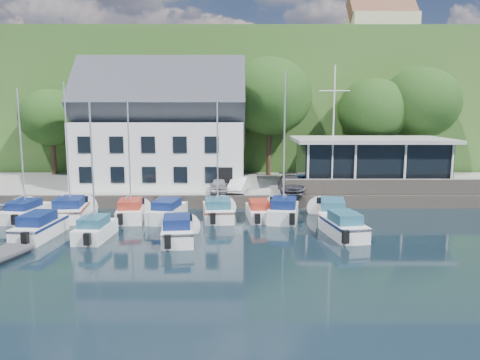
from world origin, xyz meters
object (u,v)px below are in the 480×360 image
at_px(flagpole, 333,129).
at_px(boat_r1_0, 22,159).
at_px(club_pavilion, 370,162).
at_px(boat_r2_4, 344,224).
at_px(boat_r1_6, 284,151).
at_px(boat_r2_1, 92,168).
at_px(boat_r1_2, 129,155).
at_px(boat_r2_0, 40,225).
at_px(boat_r1_7, 332,210).
at_px(boat_r1_1, 67,152).
at_px(harbor_building, 163,135).
at_px(boat_r2_2, 178,228).
at_px(car_white, 239,184).
at_px(boat_r1_3, 167,209).
at_px(boat_r1_4, 217,155).
at_px(car_silver, 219,185).
at_px(dinghy_1, 1,253).
at_px(car_blue, 303,182).
at_px(boat_r1_5, 259,209).
at_px(car_dgrey, 290,184).

height_order(flagpole, boat_r1_0, flagpole).
xyz_separation_m(club_pavilion, boat_r2_4, (-5.05, -13.07, -2.27)).
height_order(boat_r1_6, boat_r2_1, boat_r1_6).
xyz_separation_m(boat_r1_2, boat_r2_0, (-4.44, -4.45, -3.70)).
bearing_deg(boat_r1_7, boat_r1_1, -172.44).
distance_m(harbor_building, boat_r1_0, 12.25).
relative_size(club_pavilion, boat_r2_2, 2.36).
xyz_separation_m(flagpole, boat_r2_0, (-19.38, -10.13, -5.22)).
distance_m(boat_r1_6, boat_r2_0, 16.09).
distance_m(car_white, boat_r1_3, 7.36).
xyz_separation_m(boat_r1_6, boat_r1_7, (3.31, -0.15, -4.00)).
height_order(flagpole, boat_r1_6, flagpole).
relative_size(car_white, boat_r1_4, 0.40).
bearing_deg(flagpole, boat_r2_4, -96.86).
bearing_deg(flagpole, boat_r2_2, -135.46).
distance_m(harbor_building, boat_r2_0, 15.34).
bearing_deg(club_pavilion, flagpole, -141.57).
height_order(car_silver, boat_r1_6, boat_r1_6).
height_order(car_white, boat_r2_1, boat_r2_1).
distance_m(car_silver, boat_r1_4, 5.79).
bearing_deg(flagpole, dinghy_1, -144.03).
relative_size(boat_r2_2, dinghy_1, 1.95).
bearing_deg(boat_r2_1, car_white, 54.38).
bearing_deg(boat_r1_2, boat_r2_0, -141.78).
bearing_deg(car_blue, boat_r1_1, -154.03).
bearing_deg(boat_r1_4, boat_r1_6, -9.44).
xyz_separation_m(car_blue, boat_r1_0, (-20.18, -6.48, 2.56)).
distance_m(car_silver, boat_r1_5, 5.92).
relative_size(car_silver, car_blue, 0.94).
bearing_deg(boat_r2_2, car_blue, 46.39).
bearing_deg(car_dgrey, boat_r1_1, -162.23).
distance_m(harbor_building, car_blue, 12.82).
height_order(car_silver, boat_r2_0, car_silver).
distance_m(car_silver, car_dgrey, 5.73).
distance_m(boat_r2_0, boat_r2_1, 4.84).
relative_size(car_white, flagpole, 0.36).
distance_m(boat_r1_1, boat_r2_2, 10.59).
distance_m(boat_r1_2, boat_r2_2, 7.48).
height_order(boat_r1_4, boat_r2_2, boat_r1_4).
xyz_separation_m(car_silver, car_blue, (6.96, 1.46, 0.04)).
bearing_deg(car_white, boat_r1_5, -64.45).
bearing_deg(boat_r1_4, car_blue, 37.22).
xyz_separation_m(boat_r1_0, boat_r2_4, (21.13, -4.54, -3.41)).
xyz_separation_m(boat_r1_6, boat_r2_4, (3.23, -4.30, -3.97)).
bearing_deg(car_dgrey, boat_r1_3, -149.99).
bearing_deg(club_pavilion, car_blue, -161.08).
bearing_deg(boat_r1_0, boat_r2_2, -17.70).
bearing_deg(boat_r1_4, harbor_building, 113.67).
bearing_deg(car_silver, car_dgrey, -1.78).
bearing_deg(car_white, boat_r1_4, -94.96).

